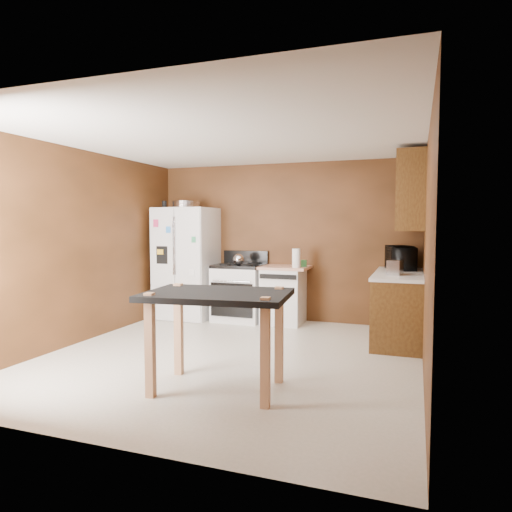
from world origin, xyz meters
The scene contains 18 objects.
floor centered at (0.00, 0.00, 0.00)m, with size 4.50×4.50×0.00m, color silver.
ceiling centered at (0.00, 0.00, 2.50)m, with size 4.50×4.50×0.00m, color white.
wall_back centered at (0.00, 2.25, 1.25)m, with size 4.20×4.20×0.00m, color brown.
wall_front centered at (0.00, -2.25, 1.25)m, with size 4.20×4.20×0.00m, color brown.
wall_left centered at (-2.10, 0.00, 1.25)m, with size 4.50×4.50×0.00m, color brown.
wall_right centered at (2.10, 0.00, 1.25)m, with size 4.50×4.50×0.00m, color brown.
roasting_pan centered at (-1.55, 1.87, 1.85)m, with size 0.44×0.44×0.11m, color silver.
pen_cup centered at (-1.90, 1.79, 1.86)m, with size 0.08×0.08×0.11m, color black.
kettle centered at (-0.60, 1.79, 0.99)m, with size 0.17×0.17×0.17m, color silver.
paper_towel centered at (0.32, 1.79, 1.03)m, with size 0.12×0.12×0.28m, color white.
green_canister centered at (0.39, 1.97, 0.94)m, with size 0.09×0.09×0.10m, color green.
toaster centered at (1.76, 1.19, 0.99)m, with size 0.16×0.26×0.19m, color silver.
microwave centered at (1.80, 1.87, 1.05)m, with size 0.54×0.37×0.30m, color black.
refrigerator centered at (-1.55, 1.86, 0.90)m, with size 0.90×0.80×1.80m.
gas_range centered at (-0.64, 1.92, 0.46)m, with size 0.76×0.68×1.10m.
dishwasher centered at (0.08, 1.95, 0.45)m, with size 0.78×0.63×0.89m.
right_cabinets centered at (1.84, 1.48, 0.91)m, with size 0.63×1.58×2.45m.
island centered at (0.29, -0.98, 0.78)m, with size 1.39×1.01×0.94m.
Camera 1 is at (2.01, -4.78, 1.54)m, focal length 32.00 mm.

